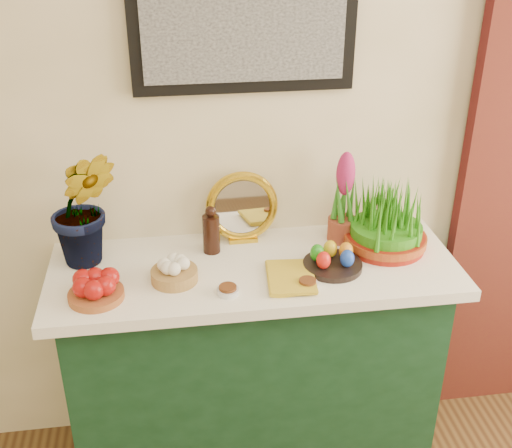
{
  "coord_description": "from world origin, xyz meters",
  "views": [
    {
      "loc": [
        -0.28,
        0.13,
        2.04
      ],
      "look_at": [
        -0.01,
        1.95,
        1.07
      ],
      "focal_mm": 45.0,
      "sensor_mm": 36.0,
      "label": 1
    }
  ],
  "objects": [
    {
      "name": "sideboard",
      "position": [
        -0.01,
        2.0,
        0.42
      ],
      "size": [
        1.3,
        0.45,
        0.85
      ],
      "primitive_type": "cube",
      "color": "#163E23",
      "rests_on": "ground"
    },
    {
      "name": "tablecloth",
      "position": [
        -0.01,
        2.0,
        0.87
      ],
      "size": [
        1.4,
        0.55,
        0.04
      ],
      "primitive_type": "cube",
      "color": "white",
      "rests_on": "sideboard"
    },
    {
      "name": "hyacinth_green",
      "position": [
        -0.57,
        2.1,
        1.16
      ],
      "size": [
        0.28,
        0.24,
        0.55
      ],
      "primitive_type": "imported",
      "rotation": [
        0.0,
        0.0,
        -0.01
      ],
      "color": "#307E1E",
      "rests_on": "tablecloth"
    },
    {
      "name": "apple_bowl",
      "position": [
        -0.53,
        1.87,
        0.93
      ],
      "size": [
        0.18,
        0.18,
        0.09
      ],
      "color": "#964E25",
      "rests_on": "tablecloth"
    },
    {
      "name": "garlic_basket",
      "position": [
        -0.29,
        1.93,
        0.93
      ],
      "size": [
        0.2,
        0.2,
        0.09
      ],
      "color": "#A58042",
      "rests_on": "tablecloth"
    },
    {
      "name": "vinegar_cruet",
      "position": [
        -0.15,
        2.11,
        0.97
      ],
      "size": [
        0.06,
        0.06,
        0.18
      ],
      "color": "black",
      "rests_on": "tablecloth"
    },
    {
      "name": "mirror",
      "position": [
        -0.03,
        2.19,
        1.02
      ],
      "size": [
        0.26,
        0.07,
        0.26
      ],
      "color": "gold",
      "rests_on": "tablecloth"
    },
    {
      "name": "book",
      "position": [
        0.01,
        1.89,
        0.9
      ],
      "size": [
        0.16,
        0.22,
        0.03
      ],
      "primitive_type": "imported",
      "rotation": [
        0.0,
        0.0,
        -0.09
      ],
      "color": "gold",
      "rests_on": "tablecloth"
    },
    {
      "name": "spice_dish_left",
      "position": [
        -0.12,
        1.83,
        0.9
      ],
      "size": [
        0.07,
        0.07,
        0.03
      ],
      "color": "silver",
      "rests_on": "tablecloth"
    },
    {
      "name": "spice_dish_right",
      "position": [
        0.14,
        1.83,
        0.9
      ],
      "size": [
        0.07,
        0.07,
        0.03
      ],
      "color": "silver",
      "rests_on": "tablecloth"
    },
    {
      "name": "egg_plate",
      "position": [
        0.25,
        1.94,
        0.92
      ],
      "size": [
        0.22,
        0.22,
        0.08
      ],
      "color": "black",
      "rests_on": "tablecloth"
    },
    {
      "name": "hyacinth_pink",
      "position": [
        0.33,
        2.13,
        1.04
      ],
      "size": [
        0.11,
        0.11,
        0.34
      ],
      "color": "brown",
      "rests_on": "tablecloth"
    },
    {
      "name": "wheatgrass_sabzeh",
      "position": [
        0.47,
        2.05,
        0.99
      ],
      "size": [
        0.29,
        0.29,
        0.24
      ],
      "color": "maroon",
      "rests_on": "tablecloth"
    }
  ]
}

